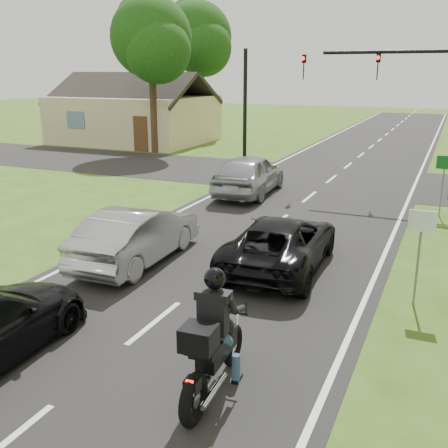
{
  "coord_description": "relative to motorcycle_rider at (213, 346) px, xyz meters",
  "views": [
    {
      "loc": [
        5.14,
        -8.19,
        4.87
      ],
      "look_at": [
        0.21,
        3.0,
        1.3
      ],
      "focal_mm": 42.0,
      "sensor_mm": 36.0,
      "label": 1
    }
  ],
  "objects": [
    {
      "name": "ground",
      "position": [
        -2.09,
        1.69,
        -0.82
      ],
      "size": [
        140.0,
        140.0,
        0.0
      ],
      "primitive_type": "plane",
      "color": "#344E16",
      "rests_on": "ground"
    },
    {
      "name": "road",
      "position": [
        -2.09,
        11.69,
        -0.82
      ],
      "size": [
        8.0,
        100.0,
        0.01
      ],
      "primitive_type": "cube",
      "color": "black",
      "rests_on": "ground"
    },
    {
      "name": "cross_road",
      "position": [
        -2.09,
        17.69,
        -0.82
      ],
      "size": [
        60.0,
        7.0,
        0.01
      ],
      "primitive_type": "cube",
      "color": "black",
      "rests_on": "ground"
    },
    {
      "name": "motorcycle_rider",
      "position": [
        0.0,
        0.0,
        0.0
      ],
      "size": [
        0.69,
        2.43,
        2.09
      ],
      "rotation": [
        0.0,
        0.0,
        0.06
      ],
      "color": "black",
      "rests_on": "ground"
    },
    {
      "name": "dark_suv",
      "position": [
        -0.74,
        5.69,
        -0.14
      ],
      "size": [
        2.45,
        4.89,
        1.33
      ],
      "primitive_type": "imported",
      "rotation": [
        0.0,
        0.0,
        3.19
      ],
      "color": "black",
      "rests_on": "road"
    },
    {
      "name": "silver_sedan",
      "position": [
        -4.32,
        4.56,
        -0.07
      ],
      "size": [
        1.73,
        4.53,
        1.47
      ],
      "primitive_type": "imported",
      "rotation": [
        0.0,
        0.0,
        3.18
      ],
      "color": "#ACACB1",
      "rests_on": "road"
    },
    {
      "name": "silver_suv",
      "position": [
        -4.51,
        13.22,
        0.02
      ],
      "size": [
        2.25,
        5.0,
        1.67
      ],
      "primitive_type": "imported",
      "rotation": [
        0.0,
        0.0,
        3.2
      ],
      "color": "#9B9EA2",
      "rests_on": "road"
    },
    {
      "name": "traffic_signal",
      "position": [
        1.25,
        15.69,
        3.31
      ],
      "size": [
        6.38,
        0.44,
        6.0
      ],
      "color": "black",
      "rests_on": "ground"
    },
    {
      "name": "signal_pole_far",
      "position": [
        -7.29,
        19.69,
        2.18
      ],
      "size": [
        0.2,
        0.2,
        6.0
      ],
      "primitive_type": "cylinder",
      "color": "black",
      "rests_on": "ground"
    },
    {
      "name": "sign_white",
      "position": [
        2.61,
        4.67,
        0.78
      ],
      "size": [
        0.55,
        0.07,
        2.12
      ],
      "color": "slate",
      "rests_on": "ground"
    },
    {
      "name": "sign_green",
      "position": [
        2.81,
        12.67,
        0.78
      ],
      "size": [
        0.55,
        0.07,
        2.12
      ],
      "color": "slate",
      "rests_on": "ground"
    },
    {
      "name": "tree_left_near",
      "position": [
        -13.82,
        21.47,
        5.71
      ],
      "size": [
        5.12,
        4.96,
        9.22
      ],
      "color": "#332316",
      "rests_on": "ground"
    },
    {
      "name": "tree_left_far",
      "position": [
        -15.79,
        31.45,
        6.31
      ],
      "size": [
        5.76,
        5.58,
        10.14
      ],
      "color": "#332316",
      "rests_on": "ground"
    },
    {
      "name": "house",
      "position": [
        -18.09,
        25.69,
        0.95
      ],
      "size": [
        10.2,
        8.0,
        4.84
      ],
      "color": "tan",
      "rests_on": "ground"
    }
  ]
}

